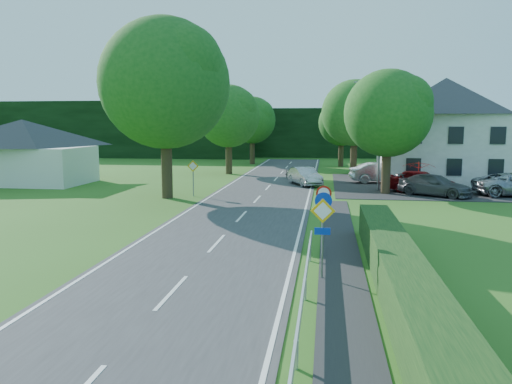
# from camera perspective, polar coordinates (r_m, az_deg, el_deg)

# --- Properties ---
(road) EXTENTS (7.00, 80.00, 0.04)m
(road) POSITION_cam_1_polar(r_m,az_deg,el_deg) (28.27, -0.98, -2.09)
(road) COLOR #333335
(road) RESTS_ON ground
(footpath) EXTENTS (1.50, 44.00, 0.04)m
(footpath) POSITION_cam_1_polar(r_m,az_deg,el_deg) (10.70, 10.82, -19.51)
(footpath) COLOR #272629
(footpath) RESTS_ON ground
(parking_pad) EXTENTS (14.00, 16.00, 0.04)m
(parking_pad) POSITION_cam_1_polar(r_m,az_deg,el_deg) (41.49, 18.58, 0.70)
(parking_pad) COLOR #272629
(parking_pad) RESTS_ON ground
(line_edge_left) EXTENTS (0.12, 80.00, 0.01)m
(line_edge_left) POSITION_cam_1_polar(r_m,az_deg,el_deg) (28.94, -7.35, -1.87)
(line_edge_left) COLOR white
(line_edge_left) RESTS_ON road
(line_edge_right) EXTENTS (0.12, 80.00, 0.01)m
(line_edge_right) POSITION_cam_1_polar(r_m,az_deg,el_deg) (27.94, 5.62, -2.19)
(line_edge_right) COLOR white
(line_edge_right) RESTS_ON road
(line_centre) EXTENTS (0.12, 80.00, 0.01)m
(line_centre) POSITION_cam_1_polar(r_m,az_deg,el_deg) (28.26, -0.98, -2.04)
(line_centre) COLOR white
(line_centre) RESTS_ON road
(tree_main) EXTENTS (9.40, 9.40, 11.64)m
(tree_main) POSITION_cam_1_polar(r_m,az_deg,el_deg) (33.17, -10.32, 9.32)
(tree_main) COLOR #185018
(tree_main) RESTS_ON ground
(tree_left_far) EXTENTS (7.00, 7.00, 8.58)m
(tree_left_far) POSITION_cam_1_polar(r_m,az_deg,el_deg) (48.41, -3.14, 7.14)
(tree_left_far) COLOR #185018
(tree_left_far) RESTS_ON ground
(tree_right_far) EXTENTS (7.40, 7.40, 9.09)m
(tree_right_far) POSITION_cam_1_polar(r_m,az_deg,el_deg) (49.56, 11.18, 7.31)
(tree_right_far) COLOR #185018
(tree_right_far) RESTS_ON ground
(tree_left_back) EXTENTS (6.60, 6.60, 8.07)m
(tree_left_back) POSITION_cam_1_polar(r_m,az_deg,el_deg) (60.16, -0.43, 7.05)
(tree_left_back) COLOR #185018
(tree_left_back) RESTS_ON ground
(tree_right_back) EXTENTS (6.20, 6.20, 7.56)m
(tree_right_back) POSITION_cam_1_polar(r_m,az_deg,el_deg) (57.53, 9.74, 6.64)
(tree_right_back) COLOR #185018
(tree_right_back) RESTS_ON ground
(tree_right_mid) EXTENTS (7.00, 7.00, 8.58)m
(tree_right_mid) POSITION_cam_1_polar(r_m,az_deg,el_deg) (35.74, 14.78, 6.63)
(tree_right_mid) COLOR #185018
(tree_right_mid) RESTS_ON ground
(treeline_left) EXTENTS (44.00, 6.00, 8.00)m
(treeline_left) POSITION_cam_1_polar(r_m,az_deg,el_deg) (76.67, -17.05, 6.86)
(treeline_left) COLOR black
(treeline_left) RESTS_ON ground
(treeline_right) EXTENTS (30.00, 5.00, 7.00)m
(treeline_right) POSITION_cam_1_polar(r_m,az_deg,el_deg) (73.59, 10.95, 6.64)
(treeline_right) COLOR black
(treeline_right) RESTS_ON ground
(bungalow_left) EXTENTS (11.00, 6.50, 5.20)m
(bungalow_left) POSITION_cam_1_polar(r_m,az_deg,el_deg) (44.78, -25.02, 4.33)
(bungalow_left) COLOR silver
(bungalow_left) RESTS_ON ground
(house_white) EXTENTS (10.60, 8.40, 8.60)m
(house_white) POSITION_cam_1_polar(r_m,az_deg,el_deg) (44.55, 20.68, 6.73)
(house_white) COLOR silver
(house_white) RESTS_ON ground
(streetlight) EXTENTS (2.03, 0.18, 8.00)m
(streetlight) POSITION_cam_1_polar(r_m,az_deg,el_deg) (37.67, 13.77, 6.98)
(streetlight) COLOR slate
(streetlight) RESTS_ON ground
(sign_priority_right) EXTENTS (0.78, 0.09, 2.59)m
(sign_priority_right) POSITION_cam_1_polar(r_m,az_deg,el_deg) (15.78, 7.62, -3.58)
(sign_priority_right) COLOR slate
(sign_priority_right) RESTS_ON ground
(sign_roundabout) EXTENTS (0.64, 0.08, 2.37)m
(sign_roundabout) POSITION_cam_1_polar(r_m,az_deg,el_deg) (18.76, 7.69, -2.14)
(sign_roundabout) COLOR slate
(sign_roundabout) RESTS_ON ground
(sign_speed_limit) EXTENTS (0.64, 0.11, 2.37)m
(sign_speed_limit) POSITION_cam_1_polar(r_m,az_deg,el_deg) (20.71, 7.74, -0.93)
(sign_speed_limit) COLOR slate
(sign_speed_limit) RESTS_ON ground
(sign_priority_left) EXTENTS (0.78, 0.09, 2.44)m
(sign_priority_left) POSITION_cam_1_polar(r_m,az_deg,el_deg) (33.82, -7.21, 2.40)
(sign_priority_left) COLOR slate
(sign_priority_left) RESTS_ON ground
(moving_car) EXTENTS (3.08, 4.52, 1.41)m
(moving_car) POSITION_cam_1_polar(r_m,az_deg,el_deg) (39.63, 5.59, 1.81)
(moving_car) COLOR #A7A7AB
(moving_car) RESTS_ON road
(motorcycle) EXTENTS (0.83, 1.81, 0.92)m
(motorcycle) POSITION_cam_1_polar(r_m,az_deg,el_deg) (43.93, 3.60, 2.10)
(motorcycle) COLOR black
(motorcycle) RESTS_ON road
(parked_car_red) EXTENTS (5.05, 3.15, 1.60)m
(parked_car_red) POSITION_cam_1_polar(r_m,az_deg,el_deg) (37.16, 18.36, 1.19)
(parked_car_red) COLOR maroon
(parked_car_red) RESTS_ON parking_pad
(parked_car_silver_a) EXTENTS (5.18, 2.48, 1.64)m
(parked_car_silver_a) POSITION_cam_1_polar(r_m,az_deg,el_deg) (42.28, 14.06, 2.15)
(parked_car_silver_a) COLOR #9E9EA2
(parked_car_silver_a) RESTS_ON parking_pad
(parked_car_grey) EXTENTS (5.19, 4.30, 1.42)m
(parked_car_grey) POSITION_cam_1_polar(r_m,az_deg,el_deg) (35.79, 19.75, 0.74)
(parked_car_grey) COLOR #47474C
(parked_car_grey) RESTS_ON parking_pad
(parasol) EXTENTS (2.44, 2.48, 2.16)m
(parasol) POSITION_cam_1_polar(r_m,az_deg,el_deg) (37.77, 18.07, 1.73)
(parasol) COLOR red
(parasol) RESTS_ON parking_pad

